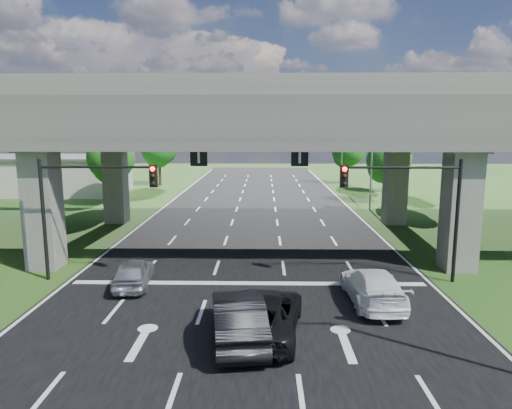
{
  "coord_description": "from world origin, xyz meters",
  "views": [
    {
      "loc": [
        0.75,
        -17.59,
        7.42
      ],
      "look_at": [
        0.29,
        7.74,
        3.19
      ],
      "focal_mm": 32.0,
      "sensor_mm": 36.0,
      "label": 1
    }
  ],
  "objects_px": {
    "signal_left": "(86,197)",
    "streetlight_beyond": "(339,141)",
    "car_dark": "(238,318)",
    "car_white": "(372,286)",
    "signal_right": "(413,197)",
    "streetlight_far": "(368,146)",
    "car_silver": "(134,273)",
    "car_trailing": "(265,314)"
  },
  "relations": [
    {
      "from": "car_dark",
      "to": "car_white",
      "type": "height_order",
      "value": "car_dark"
    },
    {
      "from": "signal_right",
      "to": "signal_left",
      "type": "height_order",
      "value": "same"
    },
    {
      "from": "signal_right",
      "to": "signal_left",
      "type": "distance_m",
      "value": 15.65
    },
    {
      "from": "streetlight_beyond",
      "to": "car_trailing",
      "type": "bearing_deg",
      "value": -102.53
    },
    {
      "from": "signal_right",
      "to": "car_silver",
      "type": "height_order",
      "value": "signal_right"
    },
    {
      "from": "streetlight_beyond",
      "to": "car_white",
      "type": "distance_m",
      "value": 39.47
    },
    {
      "from": "streetlight_beyond",
      "to": "car_silver",
      "type": "distance_m",
      "value": 40.44
    },
    {
      "from": "car_dark",
      "to": "streetlight_far",
      "type": "bearing_deg",
      "value": -118.96
    },
    {
      "from": "streetlight_far",
      "to": "car_trailing",
      "type": "distance_m",
      "value": 28.0
    },
    {
      "from": "streetlight_beyond",
      "to": "car_silver",
      "type": "xyz_separation_m",
      "value": [
        -15.5,
        -37.0,
        -5.15
      ]
    },
    {
      "from": "signal_right",
      "to": "streetlight_beyond",
      "type": "distance_m",
      "value": 36.17
    },
    {
      "from": "streetlight_far",
      "to": "car_silver",
      "type": "xyz_separation_m",
      "value": [
        -15.5,
        -21.0,
        -5.15
      ]
    },
    {
      "from": "car_silver",
      "to": "car_dark",
      "type": "distance_m",
      "value": 7.56
    },
    {
      "from": "streetlight_beyond",
      "to": "car_white",
      "type": "xyz_separation_m",
      "value": [
        -4.7,
        -38.86,
        -5.09
      ]
    },
    {
      "from": "signal_right",
      "to": "streetlight_far",
      "type": "height_order",
      "value": "streetlight_far"
    },
    {
      "from": "signal_left",
      "to": "streetlight_beyond",
      "type": "height_order",
      "value": "streetlight_beyond"
    },
    {
      "from": "car_white",
      "to": "signal_right",
      "type": "bearing_deg",
      "value": -132.53
    },
    {
      "from": "car_white",
      "to": "car_trailing",
      "type": "xyz_separation_m",
      "value": [
        -4.62,
        -3.06,
        0.01
      ]
    },
    {
      "from": "car_dark",
      "to": "car_silver",
      "type": "bearing_deg",
      "value": -53.85
    },
    {
      "from": "car_silver",
      "to": "car_dark",
      "type": "xyz_separation_m",
      "value": [
        5.24,
        -5.44,
        0.16
      ]
    },
    {
      "from": "signal_left",
      "to": "car_silver",
      "type": "relative_size",
      "value": 1.54
    },
    {
      "from": "streetlight_far",
      "to": "car_silver",
      "type": "distance_m",
      "value": 26.6
    },
    {
      "from": "streetlight_beyond",
      "to": "car_silver",
      "type": "bearing_deg",
      "value": -112.73
    },
    {
      "from": "car_trailing",
      "to": "car_dark",
      "type": "bearing_deg",
      "value": 36.98
    },
    {
      "from": "car_dark",
      "to": "car_white",
      "type": "xyz_separation_m",
      "value": [
        5.56,
        3.59,
        -0.09
      ]
    },
    {
      "from": "signal_left",
      "to": "car_trailing",
      "type": "height_order",
      "value": "signal_left"
    },
    {
      "from": "streetlight_far",
      "to": "streetlight_beyond",
      "type": "relative_size",
      "value": 1.0
    },
    {
      "from": "signal_left",
      "to": "streetlight_beyond",
      "type": "relative_size",
      "value": 0.6
    },
    {
      "from": "car_dark",
      "to": "car_trailing",
      "type": "relative_size",
      "value": 0.93
    },
    {
      "from": "streetlight_beyond",
      "to": "car_trailing",
      "type": "xyz_separation_m",
      "value": [
        -9.32,
        -41.92,
        -5.07
      ]
    },
    {
      "from": "streetlight_far",
      "to": "streetlight_beyond",
      "type": "distance_m",
      "value": 16.0
    },
    {
      "from": "streetlight_beyond",
      "to": "car_dark",
      "type": "distance_m",
      "value": 43.95
    },
    {
      "from": "streetlight_beyond",
      "to": "car_white",
      "type": "bearing_deg",
      "value": -96.89
    },
    {
      "from": "streetlight_beyond",
      "to": "car_dark",
      "type": "height_order",
      "value": "streetlight_beyond"
    },
    {
      "from": "signal_right",
      "to": "signal_left",
      "type": "relative_size",
      "value": 1.0
    },
    {
      "from": "signal_right",
      "to": "car_silver",
      "type": "relative_size",
      "value": 1.54
    },
    {
      "from": "car_silver",
      "to": "car_white",
      "type": "height_order",
      "value": "car_white"
    },
    {
      "from": "car_white",
      "to": "signal_left",
      "type": "bearing_deg",
      "value": -13.59
    },
    {
      "from": "streetlight_far",
      "to": "signal_left",
      "type": "bearing_deg",
      "value": -131.78
    },
    {
      "from": "car_trailing",
      "to": "signal_right",
      "type": "bearing_deg",
      "value": -132.46
    },
    {
      "from": "signal_right",
      "to": "streetlight_beyond",
      "type": "xyz_separation_m",
      "value": [
        2.27,
        36.06,
        1.66
      ]
    },
    {
      "from": "car_white",
      "to": "car_trailing",
      "type": "relative_size",
      "value": 0.94
    }
  ]
}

